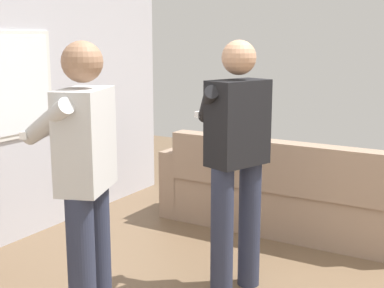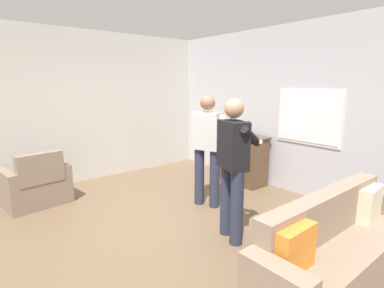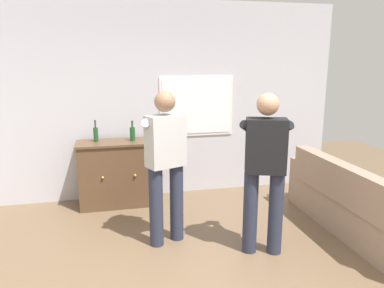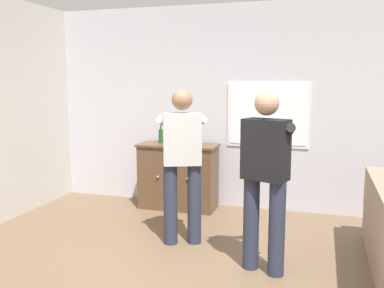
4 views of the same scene
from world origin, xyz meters
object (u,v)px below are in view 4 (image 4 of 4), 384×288
at_px(bottle_wine_green, 193,137).
at_px(person_standing_right, 266,173).
at_px(sideboard_cabinet, 178,176).
at_px(bottle_liquor_amber, 161,135).
at_px(person_standing_left, 182,159).

xyz_separation_m(bottle_wine_green, person_standing_right, (1.20, -1.67, -0.07)).
distance_m(bottle_wine_green, person_standing_right, 2.06).
bearing_deg(sideboard_cabinet, person_standing_right, -49.79).
bearing_deg(bottle_wine_green, person_standing_right, -54.29).
bearing_deg(person_standing_right, sideboard_cabinet, 130.21).
bearing_deg(bottle_liquor_amber, person_standing_left, -59.95).
xyz_separation_m(sideboard_cabinet, bottle_liquor_amber, (-0.27, 0.06, 0.55)).
relative_size(bottle_wine_green, bottle_liquor_amber, 0.94).
xyz_separation_m(bottle_liquor_amber, person_standing_right, (1.69, -1.73, -0.07)).
bearing_deg(sideboard_cabinet, bottle_liquor_amber, 167.81).
xyz_separation_m(bottle_wine_green, bottle_liquor_amber, (-0.49, 0.06, 0.00)).
bearing_deg(person_standing_right, person_standing_left, 154.61).
distance_m(person_standing_left, person_standing_right, 1.05).
bearing_deg(bottle_liquor_amber, sideboard_cabinet, -12.19).
height_order(sideboard_cabinet, bottle_liquor_amber, bottle_liquor_amber).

